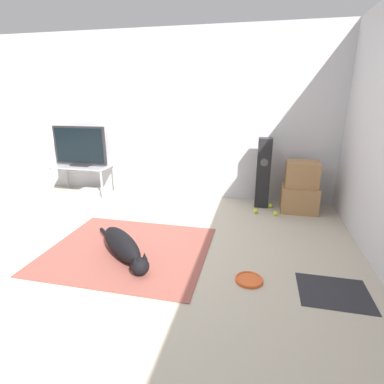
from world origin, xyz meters
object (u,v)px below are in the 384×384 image
object	(u,v)px
dog	(123,246)
game_console	(90,191)
cardboard_box_lower	(299,199)
tennis_ball_by_boxes	(256,211)
tv_stand	(82,169)
tv	(80,147)
frisbee	(249,280)
cardboard_box_upper	(302,174)
tennis_ball_loose_on_carpet	(276,214)
floor_speaker	(263,173)
tennis_ball_near_speaker	(270,206)

from	to	relation	value
dog	game_console	distance (m)	2.36
cardboard_box_lower	tennis_ball_by_boxes	distance (m)	0.66
tv_stand	tv	size ratio (longest dim) A/B	1.05
frisbee	cardboard_box_upper	distance (m)	2.10
dog	tv	world-z (taller)	tv
tv	tennis_ball_loose_on_carpet	world-z (taller)	tv
cardboard_box_upper	game_console	xyz separation A→B (m)	(-3.37, 0.03, -0.50)
dog	cardboard_box_upper	xyz separation A→B (m)	(1.90, 1.81, 0.41)
game_console	cardboard_box_lower	bearing A→B (deg)	-0.78
game_console	frisbee	bearing A→B (deg)	-35.61
tv	tennis_ball_loose_on_carpet	bearing A→B (deg)	-6.30
frisbee	cardboard_box_upper	xyz separation A→B (m)	(0.62, 1.94, 0.53)
floor_speaker	tv	distance (m)	2.97
dog	floor_speaker	size ratio (longest dim) A/B	0.87
dog	cardboard_box_lower	size ratio (longest dim) A/B	1.78
cardboard_box_upper	floor_speaker	distance (m)	0.53
tv_stand	tennis_ball_by_boxes	bearing A→B (deg)	-6.11
cardboard_box_upper	floor_speaker	bearing A→B (deg)	172.70
tennis_ball_loose_on_carpet	dog	bearing A→B (deg)	-136.00
tennis_ball_near_speaker	tennis_ball_loose_on_carpet	size ratio (longest dim) A/B	1.00
floor_speaker	tennis_ball_loose_on_carpet	distance (m)	0.63
cardboard_box_lower	tv	size ratio (longest dim) A/B	0.54
tennis_ball_by_boxes	tennis_ball_near_speaker	xyz separation A→B (m)	(0.20, 0.27, 0.00)
tennis_ball_near_speaker	tennis_ball_by_boxes	bearing A→B (deg)	-126.51
dog	floor_speaker	xyz separation A→B (m)	(1.37, 1.88, 0.38)
dog	tennis_ball_by_boxes	distance (m)	2.03
floor_speaker	tennis_ball_by_boxes	xyz separation A→B (m)	(-0.07, -0.33, -0.48)
game_console	tv_stand	bearing A→B (deg)	170.65
tv	game_console	xyz separation A→B (m)	(0.11, -0.02, -0.76)
tennis_ball_near_speaker	frisbee	bearing A→B (deg)	-96.61
floor_speaker	tv	xyz separation A→B (m)	(-2.96, -0.01, 0.29)
dog	tennis_ball_loose_on_carpet	world-z (taller)	dog
cardboard_box_upper	tv	distance (m)	3.49
frisbee	cardboard_box_upper	bearing A→B (deg)	72.15
tennis_ball_by_boxes	tennis_ball_near_speaker	size ratio (longest dim) A/B	1.00
cardboard_box_lower	dog	bearing A→B (deg)	-136.47
dog	cardboard_box_upper	distance (m)	2.65
frisbee	game_console	xyz separation A→B (m)	(-2.75, 1.97, 0.03)
cardboard_box_upper	tv	size ratio (longest dim) A/B	0.47
tennis_ball_loose_on_carpet	game_console	xyz separation A→B (m)	(-3.04, 0.33, 0.01)
dog	tennis_ball_loose_on_carpet	distance (m)	2.19
tennis_ball_loose_on_carpet	game_console	world-z (taller)	game_console
cardboard_box_upper	tennis_ball_by_boxes	world-z (taller)	cardboard_box_upper
cardboard_box_upper	tennis_ball_loose_on_carpet	bearing A→B (deg)	-137.86
cardboard_box_upper	dog	bearing A→B (deg)	-136.31
dog	tv_stand	bearing A→B (deg)	130.45
dog	tv_stand	world-z (taller)	tv_stand
tv	tennis_ball_loose_on_carpet	distance (m)	3.27
dog	cardboard_box_upper	world-z (taller)	cardboard_box_upper
floor_speaker	tv_stand	size ratio (longest dim) A/B	1.06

